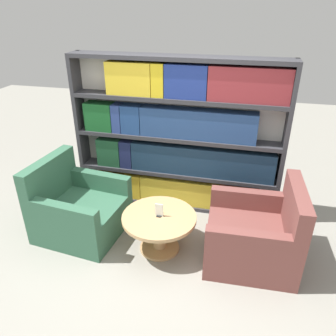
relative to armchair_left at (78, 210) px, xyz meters
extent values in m
plane|color=gray|center=(1.02, -0.34, -0.30)|extent=(14.00, 14.00, 0.00)
cube|color=silver|center=(1.02, 1.00, 0.70)|extent=(2.68, 0.05, 2.00)
cube|color=#333338|center=(-0.29, 0.88, 0.70)|extent=(0.05, 0.30, 2.00)
cube|color=#333338|center=(2.34, 0.88, 0.70)|extent=(0.05, 0.30, 2.00)
cube|color=#333338|center=(1.02, 0.88, -0.27)|extent=(2.58, 0.30, 0.05)
cube|color=#333338|center=(1.02, 0.88, 0.20)|extent=(2.58, 0.30, 0.05)
cube|color=#333338|center=(1.02, 0.88, 0.70)|extent=(2.58, 0.30, 0.05)
cube|color=#333338|center=(1.02, 0.88, 1.20)|extent=(2.58, 0.30, 0.05)
cube|color=#333338|center=(1.02, 0.88, 1.68)|extent=(2.58, 0.30, 0.05)
cube|color=gold|center=(0.22, 0.85, -0.07)|extent=(0.64, 0.20, 0.36)
cube|color=gold|center=(1.08, 0.85, -0.07)|extent=(1.07, 0.20, 0.36)
cube|color=#BE3A1A|center=(1.88, 0.85, -0.07)|extent=(0.50, 0.20, 0.36)
cube|color=#1F5132|center=(0.10, 0.85, 0.42)|extent=(0.32, 0.20, 0.38)
cube|color=#1C244F|center=(0.35, 0.85, 0.42)|extent=(0.16, 0.20, 0.38)
cube|color=#1A324D|center=(1.36, 0.85, 0.42)|extent=(1.84, 0.20, 0.38)
cube|color=#195727|center=(0.00, 0.85, 0.91)|extent=(0.37, 0.20, 0.37)
cube|color=navy|center=(0.25, 0.85, 0.91)|extent=(0.12, 0.20, 0.37)
cube|color=navy|center=(0.44, 0.85, 0.91)|extent=(0.25, 0.20, 0.37)
cube|color=navy|center=(1.29, 0.85, 0.91)|extent=(1.43, 0.20, 0.37)
cube|color=gold|center=(0.44, 0.85, 1.42)|extent=(0.56, 0.20, 0.39)
cube|color=gold|center=(0.81, 0.85, 1.42)|extent=(0.15, 0.20, 0.39)
cube|color=navy|center=(1.14, 0.85, 1.42)|extent=(0.50, 0.20, 0.39)
cube|color=maroon|center=(1.86, 0.85, 1.42)|extent=(0.91, 0.20, 0.39)
cube|color=#336047|center=(0.05, -0.01, -0.10)|extent=(1.03, 0.98, 0.40)
cube|color=#336047|center=(-0.35, 0.04, 0.36)|extent=(0.23, 0.90, 0.52)
cube|color=#336047|center=(0.08, -0.39, 0.22)|extent=(0.81, 0.20, 0.23)
cube|color=#336047|center=(0.16, 0.37, 0.22)|extent=(0.81, 0.20, 0.23)
cube|color=brown|center=(2.05, -0.01, -0.10)|extent=(0.98, 0.93, 0.40)
cube|color=brown|center=(2.45, 0.01, 0.36)|extent=(0.18, 0.89, 0.52)
cube|color=brown|center=(1.96, 0.37, 0.22)|extent=(0.80, 0.16, 0.23)
cube|color=brown|center=(1.99, -0.39, 0.22)|extent=(0.80, 0.16, 0.23)
cylinder|color=tan|center=(1.05, -0.10, -0.09)|extent=(0.15, 0.15, 0.41)
cylinder|color=tan|center=(1.05, -0.10, -0.28)|extent=(0.45, 0.45, 0.03)
cylinder|color=tan|center=(1.05, -0.10, 0.14)|extent=(0.83, 0.83, 0.04)
cube|color=black|center=(1.05, -0.10, 0.16)|extent=(0.05, 0.06, 0.01)
cube|color=silver|center=(1.05, -0.10, 0.23)|extent=(0.09, 0.01, 0.16)
camera|label=1|loc=(1.84, -2.95, 2.27)|focal=35.00mm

